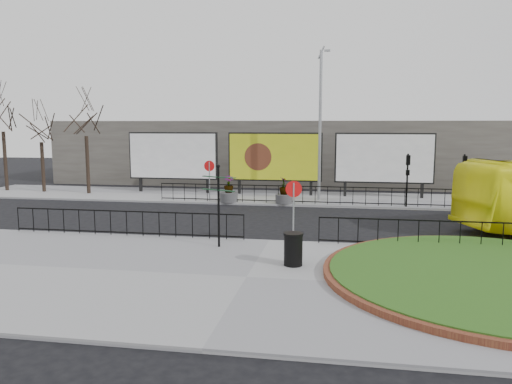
% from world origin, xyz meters
% --- Properties ---
extents(ground, '(90.00, 90.00, 0.00)m').
position_xyz_m(ground, '(0.00, 0.00, 0.00)').
color(ground, black).
rests_on(ground, ground).
extents(pavement_near, '(30.00, 10.00, 0.12)m').
position_xyz_m(pavement_near, '(0.00, -5.00, 0.06)').
color(pavement_near, gray).
rests_on(pavement_near, ground).
extents(pavement_far, '(44.00, 6.00, 0.12)m').
position_xyz_m(pavement_far, '(0.00, 12.00, 0.06)').
color(pavement_far, gray).
rests_on(pavement_far, ground).
extents(brick_edge, '(10.40, 10.40, 0.18)m').
position_xyz_m(brick_edge, '(7.50, -4.00, 0.21)').
color(brick_edge, brown).
rests_on(brick_edge, pavement_near).
extents(grass_lawn, '(10.00, 10.00, 0.22)m').
position_xyz_m(grass_lawn, '(7.50, -4.00, 0.23)').
color(grass_lawn, '#1E4813').
rests_on(grass_lawn, pavement_near).
extents(railing_near_left, '(10.00, 0.10, 1.10)m').
position_xyz_m(railing_near_left, '(-6.00, -0.30, 0.67)').
color(railing_near_left, black).
rests_on(railing_near_left, pavement_near).
extents(railing_near_right, '(9.00, 0.10, 1.10)m').
position_xyz_m(railing_near_right, '(6.50, -0.30, 0.67)').
color(railing_near_right, black).
rests_on(railing_near_right, pavement_near).
extents(railing_far, '(18.00, 0.10, 1.10)m').
position_xyz_m(railing_far, '(1.00, 9.30, 0.67)').
color(railing_far, black).
rests_on(railing_far, pavement_far).
extents(speed_sign_far, '(0.64, 0.07, 2.47)m').
position_xyz_m(speed_sign_far, '(-5.00, 9.40, 1.92)').
color(speed_sign_far, gray).
rests_on(speed_sign_far, pavement_far).
extents(speed_sign_near, '(0.64, 0.07, 2.47)m').
position_xyz_m(speed_sign_near, '(1.00, -0.40, 1.92)').
color(speed_sign_near, gray).
rests_on(speed_sign_near, pavement_near).
extents(billboard_left, '(6.20, 0.31, 4.10)m').
position_xyz_m(billboard_left, '(-8.50, 12.97, 2.60)').
color(billboard_left, black).
rests_on(billboard_left, pavement_far).
extents(billboard_mid, '(6.20, 0.31, 4.10)m').
position_xyz_m(billboard_mid, '(-1.50, 12.97, 2.60)').
color(billboard_mid, black).
rests_on(billboard_mid, pavement_far).
extents(billboard_right, '(6.20, 0.31, 4.10)m').
position_xyz_m(billboard_right, '(5.50, 12.97, 2.60)').
color(billboard_right, black).
rests_on(billboard_right, pavement_far).
extents(lamp_post, '(0.74, 0.18, 9.23)m').
position_xyz_m(lamp_post, '(1.51, 11.00, 4.83)').
color(lamp_post, gray).
rests_on(lamp_post, pavement_far).
extents(signal_pole_a, '(0.22, 0.26, 3.00)m').
position_xyz_m(signal_pole_a, '(6.50, 9.34, 2.10)').
color(signal_pole_a, black).
rests_on(signal_pole_a, pavement_far).
extents(signal_pole_b, '(0.22, 0.26, 3.00)m').
position_xyz_m(signal_pole_b, '(9.50, 9.34, 2.10)').
color(signal_pole_b, black).
rests_on(signal_pole_b, pavement_far).
extents(tree_left, '(2.00, 2.00, 7.00)m').
position_xyz_m(tree_left, '(-14.00, 11.50, 3.62)').
color(tree_left, '#2D2119').
rests_on(tree_left, pavement_far).
extents(tree_mid, '(2.00, 2.00, 6.20)m').
position_xyz_m(tree_mid, '(-17.50, 11.80, 3.22)').
color(tree_mid, '#2D2119').
rests_on(tree_mid, pavement_far).
extents(tree_far, '(2.00, 2.00, 7.50)m').
position_xyz_m(tree_far, '(-20.50, 12.00, 3.87)').
color(tree_far, '#2D2119').
rests_on(tree_far, pavement_far).
extents(building_backdrop, '(40.00, 10.00, 5.00)m').
position_xyz_m(building_backdrop, '(0.00, 22.00, 2.50)').
color(building_backdrop, '#646058').
rests_on(building_backdrop, ground).
extents(fingerpost_sign, '(1.44, 0.74, 3.15)m').
position_xyz_m(fingerpost_sign, '(-1.75, -1.43, 2.02)').
color(fingerpost_sign, black).
rests_on(fingerpost_sign, pavement_near).
extents(litter_bin, '(0.66, 0.66, 1.10)m').
position_xyz_m(litter_bin, '(1.29, -3.50, 0.67)').
color(litter_bin, black).
rests_on(litter_bin, pavement_near).
extents(planter_a, '(1.08, 1.08, 1.58)m').
position_xyz_m(planter_a, '(-3.81, 9.40, 0.66)').
color(planter_a, '#4C4C4F').
rests_on(planter_a, pavement_far).
extents(planter_b, '(1.02, 1.02, 1.55)m').
position_xyz_m(planter_b, '(-0.48, 9.40, 0.68)').
color(planter_b, '#4C4C4F').
rests_on(planter_b, pavement_far).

